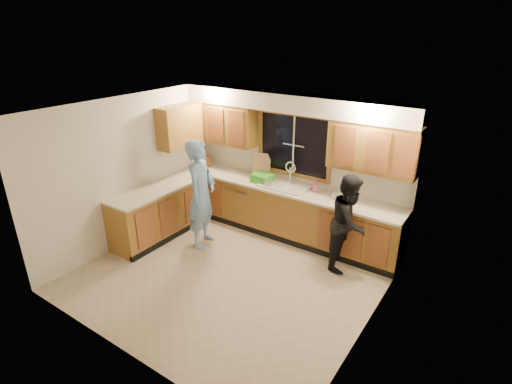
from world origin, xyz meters
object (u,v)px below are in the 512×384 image
man (201,194)px  dishwasher (245,202)px  sink (284,189)px  stove (135,224)px  bowl (339,197)px  dish_crate (262,178)px  woman (349,222)px  soap_bottle (315,185)px  knife_block (208,161)px

man → dishwasher: bearing=-23.1°
man → sink: bearing=-58.7°
man → stove: bearing=114.3°
dishwasher → bowl: 1.92m
dish_crate → bowl: 1.44m
dishwasher → woman: (2.19, -0.33, 0.35)m
man → dish_crate: size_ratio=5.70×
dish_crate → woman: bearing=-9.8°
stove → dishwasher: bearing=62.3°
soap_bottle → bowl: 0.47m
soap_bottle → dish_crate: bearing=-171.6°
man → woman: size_ratio=1.22×
stove → bowl: size_ratio=3.83×
stove → dish_crate: size_ratio=2.77×
dish_crate → dishwasher: bearing=177.3°
sink → soap_bottle: bearing=11.7°
dishwasher → bowl: (1.84, 0.08, 0.54)m
stove → soap_bottle: 3.08m
dishwasher → stove: stove is taller
man → dish_crate: bearing=-43.5°
dish_crate → stove: bearing=-127.2°
dish_crate → man: bearing=-116.3°
dishwasher → woman: size_ratio=0.54×
dishwasher → woman: woman is taller
soap_bottle → knife_block: bearing=-179.1°
soap_bottle → bowl: soap_bottle is taller
man → soap_bottle: bearing=-68.5°
sink → stove: sink is taller
sink → knife_block: size_ratio=4.00×
dishwasher → bowl: bearing=2.3°
woman → knife_block: (-3.15, 0.41, 0.27)m
dishwasher → knife_block: 1.14m
woman → soap_bottle: size_ratio=7.31×
man → soap_bottle: (1.49, 1.19, 0.10)m
soap_bottle → sink: bearing=-168.3°
sink → dishwasher: (-0.85, -0.01, -0.45)m
knife_block → woman: bearing=-21.4°
dish_crate → knife_block: bearing=175.6°
stove → woman: bearing=25.2°
man → soap_bottle: man is taller
woman → knife_block: 3.19m
knife_block → bowl: 2.80m
woman → dish_crate: (-1.78, 0.31, 0.24)m
dishwasher → soap_bottle: (1.38, 0.12, 0.61)m
man → dish_crate: (0.52, 1.05, 0.07)m
dishwasher → knife_block: (-0.95, 0.09, 0.62)m
dish_crate → bowl: (1.43, 0.09, -0.05)m
dishwasher → stove: 2.04m
sink → dish_crate: size_ratio=2.65×
sink → soap_bottle: 0.57m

